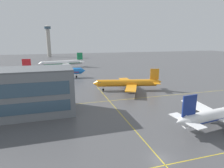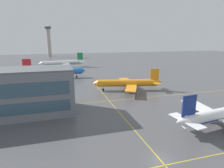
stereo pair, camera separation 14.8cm
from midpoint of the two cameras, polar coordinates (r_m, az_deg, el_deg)
name	(u,v)px [view 2 (the right image)]	position (r m, az deg, el deg)	size (l,w,h in m)	color
ground_plane	(160,159)	(42.68, 14.28, -21.14)	(600.00, 600.00, 0.00)	#4C4C4F
airliner_front_gate	(223,114)	(61.60, 30.64, -7.78)	(34.12, 29.22, 10.61)	white
airliner_second_row	(128,83)	(90.06, 4.89, 0.29)	(32.90, 27.97, 10.31)	orange
airliner_third_row	(53,72)	(123.14, -17.29, 3.61)	(39.60, 33.94, 12.30)	blue
airliner_far_left_stand	(63,63)	(165.92, -14.57, 6.19)	(39.59, 33.63, 12.37)	white
taxiway_markings	(128,122)	(57.12, 4.79, -11.38)	(144.83, 89.96, 0.01)	yellow
control_tower	(49,39)	(277.78, -18.60, 12.83)	(8.82, 8.82, 42.24)	#ADA89E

